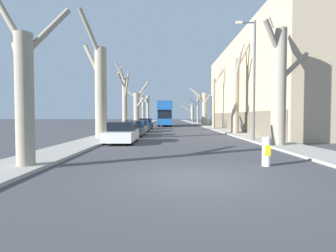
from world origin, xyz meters
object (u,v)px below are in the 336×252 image
Objects in this scene: parked_car_1 at (134,129)px; street_tree_right_2 at (215,100)px; street_tree_right_0 at (279,82)px; street_tree_left_5 at (148,109)px; street_tree_left_2 at (125,101)px; street_tree_right_1 at (236,92)px; street_tree_left_3 at (137,108)px; parked_car_0 at (122,133)px; street_tree_right_4 at (198,108)px; double_decker_bus at (165,113)px; street_tree_right_5 at (191,113)px; parked_car_3 at (146,124)px; street_tree_left_1 at (100,86)px; parked_car_2 at (141,126)px; traffic_bollard at (266,152)px; lamp_post at (253,75)px; street_tree_left_4 at (143,110)px; street_tree_right_3 at (204,108)px; street_tree_left_0 at (25,89)px.

street_tree_right_2 is at bearing 53.89° from parked_car_1.
street_tree_left_5 is at bearing 103.48° from street_tree_right_0.
street_tree_right_1 is at bearing -19.34° from street_tree_left_2.
street_tree_left_3 is 24.20m from parked_car_0.
street_tree_right_4 is 0.79× the size of double_decker_bus.
street_tree_right_5 is 33.66m from parked_car_3.
street_tree_left_1 is 2.06× the size of parked_car_2.
traffic_bollard is at bearing -116.12° from street_tree_right_0.
street_tree_right_2 reaches higher than lamp_post.
double_decker_bus is 2.37× the size of parked_car_1.
street_tree_right_1 reaches higher than traffic_bollard.
lamp_post is (9.08, -11.21, 4.09)m from parked_car_2.
street_tree_left_3 is 25.57m from lamp_post.
street_tree_left_3 is 6.99× the size of traffic_bollard.
lamp_post is (9.08, 0.96, 4.04)m from parked_car_0.
street_tree_left_4 is at bearing 90.17° from street_tree_left_2.
parked_car_3 is (-9.81, 10.44, -3.50)m from street_tree_right_1.
street_tree_right_5 is at bearing 74.06° from parked_car_3.
street_tree_left_4 reaches higher than parked_car_1.
street_tree_left_3 is 28.57m from street_tree_right_0.
traffic_bollard is at bearing -92.51° from street_tree_right_5.
street_tree_right_1 is (11.59, -37.08, 0.63)m from street_tree_left_5.
parked_car_1 is (-9.67, -13.25, -3.48)m from street_tree_right_2.
street_tree_right_2 is at bearing 37.13° from parked_car_2.
street_tree_left_2 is 2.00× the size of parked_car_3.
street_tree_right_4 is (-0.14, 32.38, -0.60)m from street_tree_right_1.
street_tree_left_3 is 0.90× the size of street_tree_right_4.
street_tree_left_4 is at bearing 90.32° from street_tree_left_3.
street_tree_left_3 reaches higher than street_tree_right_5.
street_tree_left_4 is 1.56× the size of parked_car_1.
street_tree_left_5 is at bearing 105.43° from double_decker_bus.
street_tree_right_3 is at bearing 90.47° from street_tree_right_1.
street_tree_left_0 is 0.90× the size of street_tree_right_3.
street_tree_right_3 is at bearing 89.97° from street_tree_right_0.
street_tree_right_5 reaches higher than parked_car_2.
street_tree_right_3 reaches higher than parked_car_0.
street_tree_left_1 is at bearing -119.00° from parked_car_1.
street_tree_left_5 is at bearing -152.83° from street_tree_right_5.
street_tree_left_1 is 9.02× the size of traffic_bollard.
street_tree_left_5 is at bearing 89.13° from street_tree_left_4.
street_tree_right_0 is at bearing -72.55° from street_tree_left_4.
double_decker_bus is 17.78m from parked_car_2.
street_tree_left_2 is 21.10m from street_tree_right_3.
traffic_bollard is (6.63, -8.21, -0.14)m from parked_car_0.
street_tree_right_4 is (11.56, 28.28, 0.06)m from street_tree_left_2.
parked_car_2 is (-2.56, -17.49, -1.82)m from double_decker_bus.
parked_car_0 is (-9.67, -40.73, -2.92)m from street_tree_right_4.
street_tree_right_2 reaches higher than street_tree_left_0.
parked_car_3 is (-9.67, -21.95, -2.90)m from street_tree_right_4.
parked_car_1 is (1.79, -39.19, -2.90)m from street_tree_left_5.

